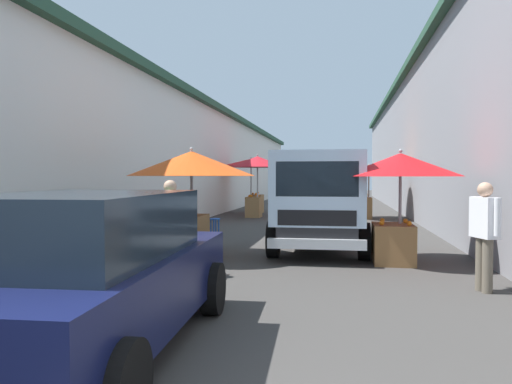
# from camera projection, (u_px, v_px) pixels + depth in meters

# --- Properties ---
(ground) EXTENTS (90.00, 90.00, 0.00)m
(ground) POSITION_uv_depth(u_px,v_px,m) (298.00, 229.00, 14.78)
(ground) COLOR #3D3A38
(building_left_whitewash) EXTENTS (49.80, 7.50, 4.58)m
(building_left_whitewash) POSITION_uv_depth(u_px,v_px,m) (108.00, 158.00, 18.18)
(building_left_whitewash) COLOR silver
(building_left_whitewash) RESTS_ON ground
(fruit_stall_mid_lane) EXTENTS (2.48, 2.48, 2.09)m
(fruit_stall_mid_lane) POSITION_uv_depth(u_px,v_px,m) (368.00, 178.00, 18.50)
(fruit_stall_mid_lane) COLOR #9E9EA3
(fruit_stall_mid_lane) RESTS_ON ground
(fruit_stall_near_right) EXTENTS (2.25, 2.25, 2.11)m
(fruit_stall_near_right) POSITION_uv_depth(u_px,v_px,m) (399.00, 180.00, 9.03)
(fruit_stall_near_right) COLOR #9E9EA3
(fruit_stall_near_right) RESTS_ON ground
(fruit_stall_far_right) EXTENTS (2.70, 2.70, 2.47)m
(fruit_stall_far_right) POSITION_uv_depth(u_px,v_px,m) (252.00, 168.00, 21.51)
(fruit_stall_far_right) COLOR #9E9EA3
(fruit_stall_far_right) RESTS_ON ground
(fruit_stall_far_left) EXTENTS (2.52, 2.52, 2.18)m
(fruit_stall_far_left) POSITION_uv_depth(u_px,v_px,m) (191.00, 174.00, 9.60)
(fruit_stall_far_left) COLOR #9E9EA3
(fruit_stall_far_left) RESTS_ON ground
(fruit_stall_near_left) EXTENTS (2.20, 2.20, 2.47)m
(fruit_stall_near_left) POSITION_uv_depth(u_px,v_px,m) (257.00, 168.00, 18.90)
(fruit_stall_near_left) COLOR #9E9EA3
(fruit_stall_near_left) RESTS_ON ground
(hatchback_car) EXTENTS (3.99, 2.08, 1.45)m
(hatchback_car) POSITION_uv_depth(u_px,v_px,m) (87.00, 272.00, 4.36)
(hatchback_car) COLOR #0F1438
(hatchback_car) RESTS_ON ground
(delivery_truck) EXTENTS (4.94, 2.01, 2.08)m
(delivery_truck) POSITION_uv_depth(u_px,v_px,m) (319.00, 203.00, 10.09)
(delivery_truck) COLOR black
(delivery_truck) RESTS_ON ground
(vendor_by_crates) EXTENTS (0.59, 0.33, 1.52)m
(vendor_by_crates) POSITION_uv_depth(u_px,v_px,m) (485.00, 230.00, 6.71)
(vendor_by_crates) COLOR #665B4C
(vendor_by_crates) RESTS_ON ground
(vendor_in_shade) EXTENTS (0.62, 0.25, 1.54)m
(vendor_in_shade) POSITION_uv_depth(u_px,v_px,m) (170.00, 221.00, 7.77)
(vendor_in_shade) COLOR #232328
(vendor_in_shade) RESTS_ON ground
(parked_scooter) EXTENTS (1.69, 0.32, 1.14)m
(parked_scooter) POSITION_uv_depth(u_px,v_px,m) (173.00, 221.00, 12.60)
(parked_scooter) COLOR black
(parked_scooter) RESTS_ON ground
(plastic_stool) EXTENTS (0.30, 0.30, 0.43)m
(plastic_stool) POSITION_uv_depth(u_px,v_px,m) (215.00, 222.00, 13.55)
(plastic_stool) COLOR #194CB2
(plastic_stool) RESTS_ON ground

